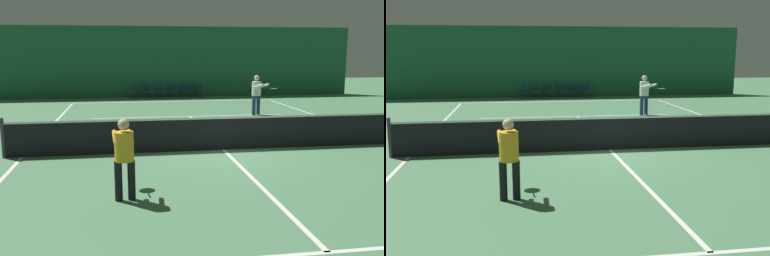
{
  "view_description": "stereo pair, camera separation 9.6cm",
  "coord_description": "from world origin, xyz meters",
  "views": [
    {
      "loc": [
        -2.78,
        -11.63,
        2.8
      ],
      "look_at": [
        -1.12,
        -1.28,
        0.9
      ],
      "focal_mm": 40.0,
      "sensor_mm": 36.0,
      "label": 1
    },
    {
      "loc": [
        -2.69,
        -11.65,
        2.8
      ],
      "look_at": [
        -1.12,
        -1.28,
        0.9
      ],
      "focal_mm": 40.0,
      "sensor_mm": 36.0,
      "label": 2
    }
  ],
  "objects": [
    {
      "name": "player_far",
      "position": [
        2.99,
        6.35,
        1.01
      ],
      "size": [
        0.97,
        1.39,
        1.74
      ],
      "rotation": [
        0.0,
        0.0,
        -1.08
      ],
      "color": "navy",
      "rests_on": "ground"
    },
    {
      "name": "courtside_chair_5",
      "position": [
        1.73,
        13.87,
        0.49
      ],
      "size": [
        0.44,
        0.44,
        0.84
      ],
      "rotation": [
        0.0,
        0.0,
        -1.57
      ],
      "color": "#2D2D2D",
      "rests_on": "ground"
    },
    {
      "name": "court_line_service_far",
      "position": [
        0.0,
        6.4,
        0.0
      ],
      "size": [
        8.25,
        0.1,
        0.0
      ],
      "color": "white",
      "rests_on": "ground"
    },
    {
      "name": "courtside_chair_0",
      "position": [
        -2.0,
        13.87,
        0.49
      ],
      "size": [
        0.44,
        0.44,
        0.84
      ],
      "rotation": [
        0.0,
        0.0,
        -1.57
      ],
      "color": "#2D2D2D",
      "rests_on": "ground"
    },
    {
      "name": "courtside_chair_2",
      "position": [
        -0.51,
        13.87,
        0.49
      ],
      "size": [
        0.44,
        0.44,
        0.84
      ],
      "rotation": [
        0.0,
        0.0,
        -1.57
      ],
      "color": "#2D2D2D",
      "rests_on": "ground"
    },
    {
      "name": "courtside_chair_4",
      "position": [
        0.98,
        13.87,
        0.49
      ],
      "size": [
        0.44,
        0.44,
        0.84
      ],
      "rotation": [
        0.0,
        0.0,
        -1.57
      ],
      "color": "#2D2D2D",
      "rests_on": "ground"
    },
    {
      "name": "courtside_chair_1",
      "position": [
        -1.26,
        13.87,
        0.49
      ],
      "size": [
        0.44,
        0.44,
        0.84
      ],
      "rotation": [
        0.0,
        0.0,
        -1.57
      ],
      "color": "#2D2D2D",
      "rests_on": "ground"
    },
    {
      "name": "court_line_centre",
      "position": [
        0.0,
        0.0,
        0.0
      ],
      "size": [
        0.1,
        12.8,
        0.0
      ],
      "color": "white",
      "rests_on": "ground"
    },
    {
      "name": "court_line_service_near",
      "position": [
        0.0,
        -6.4,
        0.0
      ],
      "size": [
        8.25,
        0.1,
        0.0
      ],
      "color": "white",
      "rests_on": "ground"
    },
    {
      "name": "ground_plane",
      "position": [
        0.0,
        0.0,
        0.0
      ],
      "size": [
        60.0,
        60.0,
        0.0
      ],
      "primitive_type": "plane",
      "color": "#4C7F56"
    },
    {
      "name": "backdrop_curtain",
      "position": [
        0.0,
        14.42,
        2.11
      ],
      "size": [
        23.0,
        0.12,
        4.23
      ],
      "color": "#1E5B3D",
      "rests_on": "ground"
    },
    {
      "name": "court_line_baseline_far",
      "position": [
        0.0,
        11.9,
        0.0
      ],
      "size": [
        11.0,
        0.1,
        0.0
      ],
      "color": "white",
      "rests_on": "ground"
    },
    {
      "name": "player_near",
      "position": [
        -2.81,
        -3.74,
        0.91
      ],
      "size": [
        0.46,
        1.33,
        1.57
      ],
      "rotation": [
        0.0,
        0.0,
        1.65
      ],
      "color": "black",
      "rests_on": "ground"
    },
    {
      "name": "court_line_sideline_left",
      "position": [
        -5.5,
        0.0,
        0.0
      ],
      "size": [
        0.1,
        23.8,
        0.0
      ],
      "color": "white",
      "rests_on": "ground"
    },
    {
      "name": "courtside_chair_3",
      "position": [
        0.24,
        13.87,
        0.49
      ],
      "size": [
        0.44,
        0.44,
        0.84
      ],
      "rotation": [
        0.0,
        0.0,
        -1.57
      ],
      "color": "#2D2D2D",
      "rests_on": "ground"
    },
    {
      "name": "tennis_net",
      "position": [
        0.0,
        0.0,
        0.51
      ],
      "size": [
        12.0,
        0.1,
        1.07
      ],
      "color": "black",
      "rests_on": "ground"
    }
  ]
}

